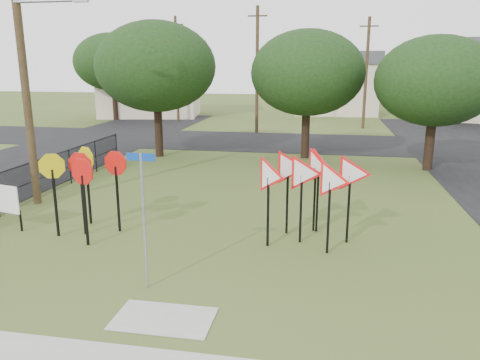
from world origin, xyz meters
name	(u,v)px	position (x,y,z in m)	size (l,w,h in m)	color
ground	(196,269)	(0.00, 0.00, 0.00)	(140.00, 140.00, 0.00)	#3A4D1D
street_left	(18,167)	(-12.00, 10.00, 0.01)	(8.00, 50.00, 0.02)	black
street_far	(278,142)	(0.00, 20.00, 0.01)	(60.00, 8.00, 0.02)	black
curb_pad	(164,319)	(0.00, -2.40, 0.01)	(2.00, 1.20, 0.02)	#9B9A93
street_name_sign	(144,213)	(-0.83, -1.14, 1.79)	(0.65, 0.06, 3.14)	#96999E
stop_sign_cluster	(84,174)	(-3.88, 1.88, 1.87)	(2.38, 2.03, 2.52)	black
yield_sign_cluster	(310,176)	(2.68, 2.59, 1.92)	(3.25, 2.44, 2.62)	black
info_board	(4,200)	(-6.50, 1.72, 0.96)	(1.13, 0.30, 1.44)	black
utility_pole_main	(24,58)	(-7.24, 4.50, 5.21)	(3.55, 0.33, 10.00)	#483721
far_pole_a	(257,70)	(-2.00, 24.00, 4.60)	(1.40, 0.24, 9.00)	#483721
far_pole_b	(366,73)	(6.00, 28.00, 4.35)	(1.40, 0.24, 8.50)	#483721
far_pole_c	(177,69)	(-10.00, 30.00, 4.60)	(1.40, 0.24, 9.00)	#483721
fence_run	(55,172)	(-7.60, 6.25, 0.78)	(0.05, 11.55, 1.50)	black
house_left	(151,78)	(-14.00, 34.00, 3.65)	(10.58, 8.88, 7.20)	beige
house_mid	(337,82)	(4.00, 40.00, 3.15)	(8.40, 8.40, 6.20)	beige
tree_near_left	(156,67)	(-6.00, 14.00, 4.86)	(6.40, 6.40, 7.27)	black
tree_near_mid	(307,73)	(2.00, 15.00, 4.54)	(6.00, 6.00, 6.80)	black
tree_near_right	(436,81)	(8.00, 13.00, 4.22)	(5.60, 5.60, 6.33)	black
tree_far_left	(112,62)	(-16.00, 30.00, 5.17)	(6.80, 6.80, 7.73)	black
tree_far_right	(462,70)	(14.00, 32.00, 4.54)	(6.00, 6.00, 6.80)	black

